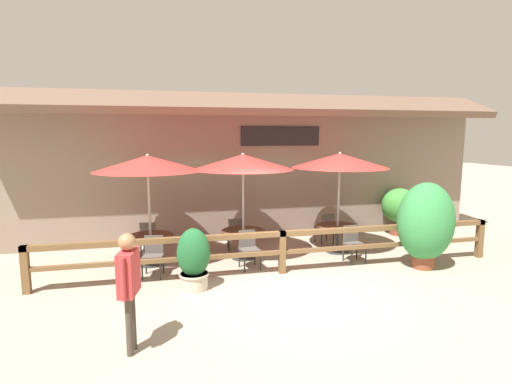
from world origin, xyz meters
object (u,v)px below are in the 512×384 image
object	(u,v)px
patio_umbrella_near	(148,164)
chair_middle_streetside	(249,247)
patio_umbrella_middle	(243,162)
potted_plant_broad_leaf	(194,259)
patio_umbrella_far	(340,161)
dining_table_far	(338,231)
chair_far_streetside	(353,242)
potted_plant_small_flowering	(400,207)
chair_middle_wallside	(236,232)
chair_near_wallside	(149,236)
dining_table_middle	(243,236)
dining_table_near	(151,241)
pedestrian	(129,277)
chair_far_wallside	(326,227)
potted_plant_entrance_palm	(426,223)
chair_near_streetside	(153,254)

from	to	relation	value
patio_umbrella_near	chair_middle_streetside	xyz separation A→B (m)	(2.20, -0.76, -1.90)
patio_umbrella_middle	potted_plant_broad_leaf	world-z (taller)	patio_umbrella_middle
patio_umbrella_far	dining_table_far	distance (m)	1.82
chair_far_streetside	potted_plant_small_flowering	distance (m)	3.35
chair_middle_wallside	chair_near_wallside	bearing A→B (deg)	3.94
dining_table_far	dining_table_middle	bearing A→B (deg)	179.20
dining_table_near	chair_near_wallside	xyz separation A→B (m)	(-0.06, 0.80, -0.08)
patio_umbrella_far	dining_table_near	bearing A→B (deg)	179.45
patio_umbrella_near	pedestrian	size ratio (longest dim) A/B	1.52
potted_plant_small_flowering	chair_near_wallside	bearing A→B (deg)	-176.60
chair_middle_wallside	potted_plant_small_flowering	size ratio (longest dim) A/B	0.61
patio_umbrella_far	chair_far_streetside	bearing A→B (deg)	-87.61
patio_umbrella_far	chair_far_wallside	world-z (taller)	patio_umbrella_far
chair_middle_streetside	potted_plant_entrance_palm	size ratio (longest dim) A/B	0.44
chair_middle_wallside	potted_plant_broad_leaf	distance (m)	2.82
chair_near_streetside	chair_middle_wallside	bearing A→B (deg)	45.84
potted_plant_broad_leaf	chair_middle_streetside	bearing A→B (deg)	37.21
potted_plant_broad_leaf	patio_umbrella_far	bearing A→B (deg)	24.14
patio_umbrella_middle	patio_umbrella_far	bearing A→B (deg)	-0.80
patio_umbrella_near	chair_far_streetside	bearing A→B (deg)	-10.40
chair_near_streetside	dining_table_far	world-z (taller)	chair_near_streetside
patio_umbrella_near	patio_umbrella_middle	distance (m)	2.21
dining_table_far	chair_far_wallside	bearing A→B (deg)	88.99
dining_table_far	potted_plant_small_flowering	world-z (taller)	potted_plant_small_flowering
patio_umbrella_near	patio_umbrella_far	bearing A→B (deg)	-0.55
potted_plant_entrance_palm	pedestrian	bearing A→B (deg)	-160.24
chair_far_wallside	potted_plant_broad_leaf	size ratio (longest dim) A/B	0.70
dining_table_far	chair_far_streetside	xyz separation A→B (m)	(0.03, -0.83, -0.08)
potted_plant_entrance_palm	potted_plant_small_flowering	distance (m)	3.14
patio_umbrella_middle	dining_table_far	xyz separation A→B (m)	(2.49, -0.03, -1.82)
patio_umbrella_near	chair_middle_wallside	world-z (taller)	patio_umbrella_near
dining_table_near	patio_umbrella_far	xyz separation A→B (m)	(4.71, -0.04, 1.82)
patio_umbrella_near	dining_table_far	bearing A→B (deg)	-0.55
potted_plant_small_flowering	pedestrian	size ratio (longest dim) A/B	0.83
chair_far_streetside	pedestrian	world-z (taller)	pedestrian
dining_table_near	chair_near_streetside	size ratio (longest dim) A/B	1.24
patio_umbrella_near	potted_plant_broad_leaf	bearing A→B (deg)	-63.77
potted_plant_entrance_palm	patio_umbrella_middle	bearing A→B (deg)	157.14
patio_umbrella_middle	chair_far_wallside	size ratio (longest dim) A/B	3.01
dining_table_far	chair_near_streetside	bearing A→B (deg)	-170.80
chair_near_streetside	potted_plant_small_flowering	distance (m)	7.54
chair_middle_streetside	patio_umbrella_far	world-z (taller)	patio_umbrella_far
pedestrian	patio_umbrella_near	bearing A→B (deg)	8.77
chair_near_wallside	chair_middle_wallside	distance (m)	2.22
chair_middle_streetside	pedestrian	distance (m)	3.98
chair_middle_streetside	chair_middle_wallside	xyz separation A→B (m)	(-0.04, 1.50, 0.00)
chair_near_streetside	dining_table_middle	world-z (taller)	chair_near_streetside
patio_umbrella_far	patio_umbrella_middle	bearing A→B (deg)	179.20
chair_far_wallside	dining_table_near	bearing A→B (deg)	2.15
dining_table_far	potted_plant_broad_leaf	size ratio (longest dim) A/B	0.87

